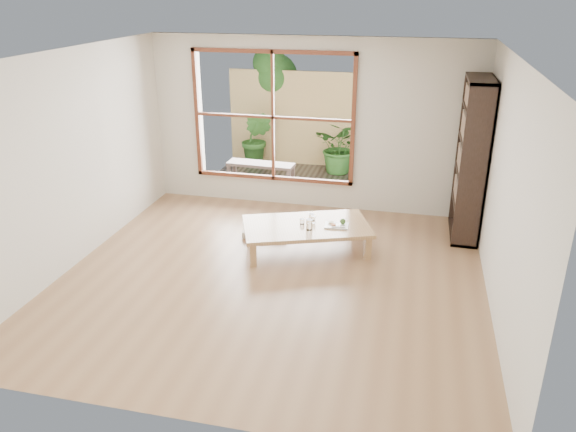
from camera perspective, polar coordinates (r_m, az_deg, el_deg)
name	(u,v)px	position (r m, az deg, el deg)	size (l,w,h in m)	color
ground	(272,277)	(6.83, -1.63, -6.19)	(5.00, 5.00, 0.00)	#A17950
low_table	(306,228)	(7.38, 1.88, -1.20)	(1.85, 1.44, 0.36)	tan
floor_cushion	(267,228)	(8.04, -2.12, -1.22)	(0.62, 0.62, 0.09)	silver
bookshelf	(471,160)	(7.98, 18.13, 5.45)	(0.35, 0.98, 2.18)	#2F1F1A
glass_tall	(309,225)	(7.19, 2.17, -0.88)	(0.08, 0.08, 0.14)	silver
glass_mid	(313,219)	(7.41, 2.55, -0.35)	(0.06, 0.06, 0.09)	silver
glass_short	(311,217)	(7.51, 2.40, -0.08)	(0.06, 0.06, 0.08)	silver
glass_small	(302,221)	(7.37, 1.45, -0.55)	(0.06, 0.06, 0.07)	silver
food_tray	(338,224)	(7.33, 5.07, -0.87)	(0.32, 0.24, 0.10)	white
deck	(290,181)	(10.14, 0.17, 3.63)	(2.80, 2.00, 0.05)	#3A332A
garden_bench	(261,166)	(9.84, -2.79, 5.08)	(1.19, 0.41, 0.37)	#2F1F1A
bamboo_fence	(301,119)	(10.83, 1.38, 9.81)	(2.80, 0.06, 1.80)	tan
shrub_right	(341,147)	(10.40, 5.40, 6.98)	(0.88, 0.76, 0.98)	#265820
shrub_left	(257,139)	(10.77, -3.22, 7.83)	(0.59, 0.47, 1.07)	#265820
garden_tree	(271,77)	(11.14, -1.77, 13.95)	(1.04, 0.85, 2.22)	#4C3D2D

